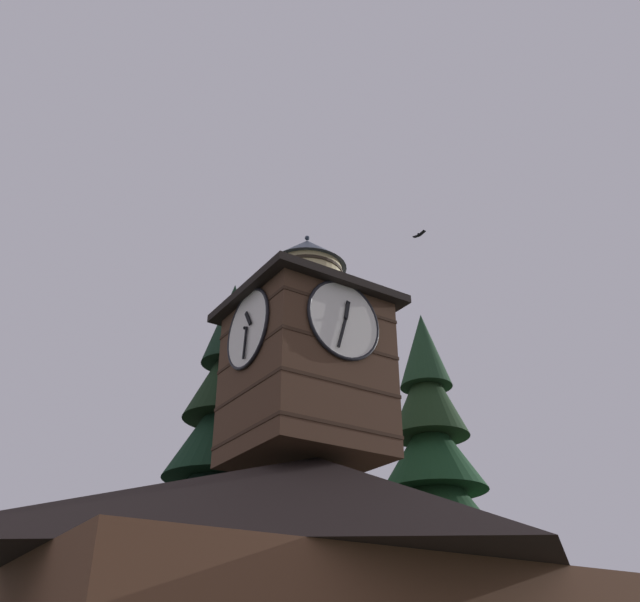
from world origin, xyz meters
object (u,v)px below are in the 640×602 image
flying_bird_high (419,235)px  pine_tree_behind (218,530)px  building_main (316,599)px  moon (177,550)px  pine_tree_aside (438,536)px  clock_tower (306,360)px

flying_bird_high → pine_tree_behind: bearing=-38.8°
building_main → moon: bearing=-107.8°
pine_tree_behind → flying_bird_high: size_ratio=24.48×
building_main → moon: moon is taller
pine_tree_behind → pine_tree_aside: (-7.56, 2.21, 0.18)m
clock_tower → pine_tree_behind: size_ratio=0.49×
pine_tree_behind → flying_bird_high: 13.26m
pine_tree_aside → pine_tree_behind: bearing=-16.3°
pine_tree_aside → moon: (-6.88, -41.47, 4.97)m
pine_tree_aside → flying_bird_high: flying_bird_high is taller
moon → flying_bird_high: 45.07m
clock_tower → flying_bird_high: size_ratio=12.03×
moon → flying_bird_high: (8.78, 43.81, 5.94)m
pine_tree_aside → flying_bird_high: 11.32m
clock_tower → pine_tree_behind: (-0.01, -5.27, -4.11)m
building_main → pine_tree_aside: (-7.66, -3.79, 2.63)m
pine_tree_behind → moon: (-14.44, -39.26, 5.15)m
pine_tree_behind → pine_tree_aside: 7.88m
building_main → moon: (-14.54, -45.26, 7.60)m
building_main → clock_tower: (-0.09, -0.73, 6.56)m
pine_tree_behind → flying_bird_high: (-5.66, 4.55, 11.09)m
clock_tower → pine_tree_behind: bearing=-90.1°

